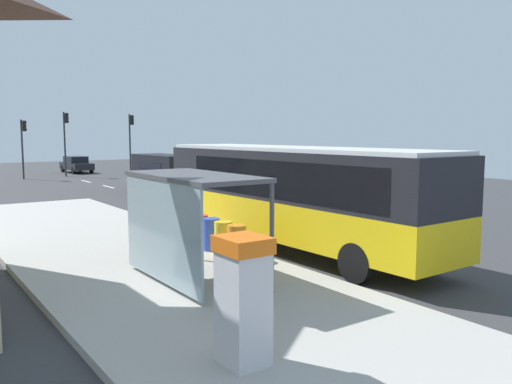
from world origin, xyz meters
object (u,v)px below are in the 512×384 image
at_px(recycling_bin_red, 200,231).
at_px(bus, 292,191).
at_px(sedan_near, 76,164).
at_px(ticket_machine, 243,299).
at_px(white_van, 164,170).
at_px(traffic_light_far_side, 23,139).
at_px(traffic_light_near_side, 131,135).
at_px(traffic_light_median, 66,134).
at_px(recycling_bin_blue, 211,234).
at_px(recycling_bin_orange, 237,242).
at_px(bus_shelter, 182,200).
at_px(recycling_bin_yellow, 223,238).

bearing_deg(recycling_bin_red, bus, -30.09).
relative_size(sedan_near, ticket_machine, 2.30).
xyz_separation_m(white_van, traffic_light_far_side, (-5.30, 14.44, 1.80)).
bearing_deg(traffic_light_near_side, traffic_light_median, 162.59).
relative_size(recycling_bin_blue, recycling_bin_red, 1.00).
xyz_separation_m(recycling_bin_orange, bus_shelter, (-2.21, -1.11, 1.44)).
bearing_deg(recycling_bin_orange, traffic_light_near_side, 73.09).
height_order(bus, traffic_light_near_side, traffic_light_near_side).
bearing_deg(bus_shelter, traffic_light_median, 78.87).
height_order(sedan_near, bus_shelter, bus_shelter).
relative_size(sedan_near, recycling_bin_orange, 4.71).
relative_size(bus, traffic_light_median, 2.05).
bearing_deg(bus, traffic_light_near_side, 77.00).
relative_size(recycling_bin_blue, bus_shelter, 0.24).
bearing_deg(recycling_bin_blue, recycling_bin_orange, -90.00).
relative_size(recycling_bin_red, traffic_light_near_side, 0.18).
relative_size(white_van, bus_shelter, 1.32).
xyz_separation_m(ticket_machine, traffic_light_far_side, (4.59, 38.25, 1.97)).
distance_m(ticket_machine, recycling_bin_yellow, 7.18).
distance_m(sedan_near, recycling_bin_orange, 37.89).
height_order(white_van, recycling_bin_red, white_van).
distance_m(white_van, sedan_near, 19.09).
bearing_deg(sedan_near, ticket_machine, -103.10).
relative_size(recycling_bin_yellow, traffic_light_near_side, 0.18).
distance_m(sedan_near, bus_shelter, 39.44).
xyz_separation_m(sedan_near, traffic_light_far_side, (-5.39, -4.64, 2.35)).
xyz_separation_m(ticket_machine, recycling_bin_yellow, (3.48, 6.26, -0.52)).
bearing_deg(white_van, traffic_light_near_side, 76.42).
distance_m(recycling_bin_orange, traffic_light_median, 33.93).
distance_m(ticket_machine, bus_shelter, 4.72).
height_order(white_van, traffic_light_far_side, traffic_light_far_side).
relative_size(sedan_near, traffic_light_median, 0.83).
height_order(bus, recycling_bin_red, bus).
distance_m(recycling_bin_blue, traffic_light_far_side, 31.41).
bearing_deg(ticket_machine, recycling_bin_blue, 63.40).
relative_size(ticket_machine, recycling_bin_red, 2.04).
distance_m(recycling_bin_orange, recycling_bin_red, 2.10).
bearing_deg(recycling_bin_yellow, recycling_bin_orange, -90.00).
xyz_separation_m(traffic_light_far_side, traffic_light_median, (3.49, 0.80, 0.42)).
bearing_deg(bus, white_van, 77.46).
bearing_deg(sedan_near, traffic_light_near_side, -59.54).
relative_size(recycling_bin_red, bus_shelter, 0.24).
distance_m(sedan_near, recycling_bin_red, 35.83).
xyz_separation_m(bus, traffic_light_median, (2.11, 32.83, 1.73)).
height_order(recycling_bin_yellow, traffic_light_near_side, traffic_light_near_side).
xyz_separation_m(ticket_machine, recycling_bin_blue, (3.48, 6.96, -0.52)).
bearing_deg(sedan_near, recycling_bin_blue, -100.25).
bearing_deg(recycling_bin_yellow, sedan_near, 79.94).
relative_size(traffic_light_median, bus_shelter, 1.35).
height_order(bus, ticket_machine, bus).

